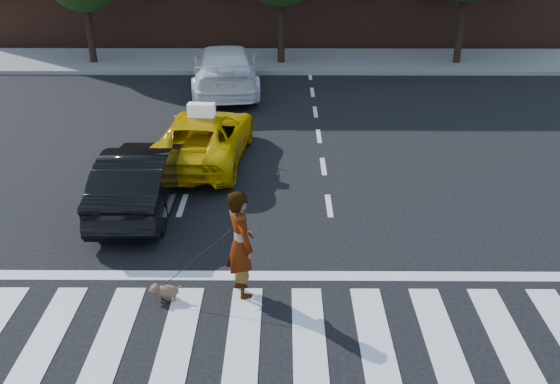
% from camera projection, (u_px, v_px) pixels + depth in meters
% --- Properties ---
extents(ground, '(120.00, 120.00, 0.00)m').
position_uv_depth(ground, '(244.00, 333.00, 9.59)').
color(ground, black).
rests_on(ground, ground).
extents(crosswalk, '(13.00, 2.40, 0.01)m').
position_uv_depth(crosswalk, '(244.00, 333.00, 9.59)').
color(crosswalk, silver).
rests_on(crosswalk, ground).
extents(stop_line, '(12.00, 0.30, 0.01)m').
position_uv_depth(stop_line, '(249.00, 276.00, 11.04)').
color(stop_line, silver).
rests_on(stop_line, ground).
extents(sidewalk_far, '(30.00, 4.00, 0.15)m').
position_uv_depth(sidewalk_far, '(269.00, 61.00, 25.39)').
color(sidewalk_far, slate).
rests_on(sidewalk_far, ground).
extents(taxi, '(2.45, 4.64, 1.24)m').
position_uv_depth(taxi, '(204.00, 137.00, 15.67)').
color(taxi, '#D8AD04').
rests_on(taxi, ground).
extents(black_sedan, '(1.42, 4.07, 1.34)m').
position_uv_depth(black_sedan, '(140.00, 178.00, 13.26)').
color(black_sedan, black).
rests_on(black_sedan, ground).
extents(white_suv, '(2.72, 5.62, 1.58)m').
position_uv_depth(white_suv, '(225.00, 69.00, 21.33)').
color(white_suv, white).
rests_on(white_suv, ground).
extents(woman, '(0.70, 0.82, 1.90)m').
position_uv_depth(woman, '(241.00, 244.00, 10.18)').
color(woman, '#999999').
rests_on(woman, ground).
extents(dog, '(0.54, 0.24, 0.31)m').
position_uv_depth(dog, '(164.00, 291.00, 10.31)').
color(dog, '#97724D').
rests_on(dog, ground).
extents(taxi_sign, '(0.67, 0.34, 0.32)m').
position_uv_depth(taxi_sign, '(201.00, 110.00, 15.15)').
color(taxi_sign, white).
rests_on(taxi_sign, taxi).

